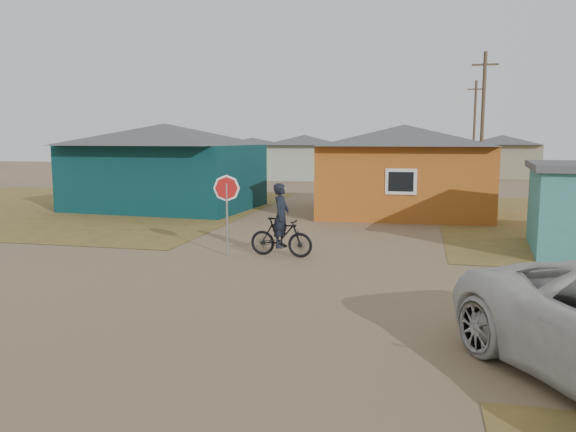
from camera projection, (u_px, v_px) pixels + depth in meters
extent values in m
plane|color=#7F6649|center=(261.00, 296.00, 11.83)|extent=(120.00, 120.00, 0.00)
cube|color=olive|center=(59.00, 206.00, 27.52)|extent=(20.00, 18.00, 0.00)
cube|color=#082C30|center=(166.00, 177.00, 26.56)|extent=(8.40, 6.54, 3.00)
pyramid|color=#3B3B3E|center=(165.00, 134.00, 26.29)|extent=(8.93, 7.08, 1.00)
cube|color=#AA551A|center=(403.00, 180.00, 24.57)|extent=(7.21, 6.24, 3.00)
pyramid|color=#3B3B3E|center=(404.00, 135.00, 24.30)|extent=(7.72, 6.76, 0.90)
cube|color=silver|center=(401.00, 182.00, 21.63)|extent=(1.20, 0.06, 1.00)
cube|color=black|center=(401.00, 182.00, 21.60)|extent=(0.95, 0.04, 0.75)
cube|color=#919E87|center=(304.00, 162.00, 45.79)|extent=(6.49, 5.60, 2.80)
pyramid|color=#3B3B3E|center=(304.00, 140.00, 45.54)|extent=(7.04, 6.15, 0.80)
cube|color=gray|center=(501.00, 161.00, 47.97)|extent=(6.41, 5.50, 2.80)
pyramid|color=#3B3B3E|center=(502.00, 140.00, 47.73)|extent=(6.95, 6.05, 0.80)
cube|color=#919E87|center=(253.00, 157.00, 59.17)|extent=(5.75, 5.28, 2.70)
pyramid|color=#3B3B3E|center=(252.00, 141.00, 58.94)|extent=(6.28, 5.81, 0.70)
cylinder|color=#4E3E2F|center=(482.00, 126.00, 31.04)|extent=(0.20, 0.20, 8.00)
cube|color=#4E3E2F|center=(485.00, 65.00, 30.59)|extent=(1.40, 0.10, 0.10)
cylinder|color=#4E3E2F|center=(474.00, 130.00, 46.25)|extent=(0.20, 0.20, 8.00)
cube|color=#4E3E2F|center=(476.00, 89.00, 45.80)|extent=(1.40, 0.10, 0.10)
cylinder|color=gray|center=(227.00, 220.00, 15.81)|extent=(0.06, 0.06, 2.06)
imported|color=black|center=(281.00, 237.00, 15.76)|extent=(1.87, 0.69, 1.10)
imported|color=black|center=(281.00, 215.00, 15.67)|extent=(0.49, 0.70, 1.80)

